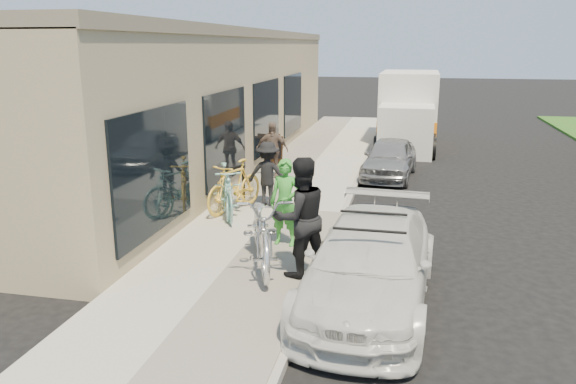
{
  "coord_description": "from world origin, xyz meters",
  "views": [
    {
      "loc": [
        0.89,
        -8.97,
        3.77
      ],
      "look_at": [
        -1.3,
        1.13,
        1.05
      ],
      "focal_mm": 35.0,
      "sensor_mm": 36.0,
      "label": 1
    }
  ],
  "objects_px": {
    "sandwich_board": "(273,149)",
    "cruiser_bike_a": "(226,191)",
    "bike_rack": "(235,182)",
    "bystander_b": "(272,150)",
    "moving_truck": "(408,113)",
    "cruiser_bike_b": "(228,197)",
    "tandem_bike": "(262,228)",
    "woman_rider": "(285,202)",
    "bystander_a": "(268,174)",
    "man_standing": "(300,217)",
    "cruiser_bike_c": "(235,186)",
    "sedan_silver": "(390,158)",
    "sedan_white": "(370,263)"
  },
  "relations": [
    {
      "from": "sandwich_board",
      "to": "woman_rider",
      "type": "distance_m",
      "value": 7.37
    },
    {
      "from": "bike_rack",
      "to": "cruiser_bike_b",
      "type": "xyz_separation_m",
      "value": [
        0.04,
        -0.63,
        -0.18
      ]
    },
    {
      "from": "cruiser_bike_b",
      "to": "bystander_b",
      "type": "relative_size",
      "value": 0.98
    },
    {
      "from": "tandem_bike",
      "to": "bystander_a",
      "type": "height_order",
      "value": "bystander_a"
    },
    {
      "from": "moving_truck",
      "to": "cruiser_bike_a",
      "type": "height_order",
      "value": "moving_truck"
    },
    {
      "from": "bike_rack",
      "to": "bystander_b",
      "type": "distance_m",
      "value": 3.15
    },
    {
      "from": "sedan_white",
      "to": "sedan_silver",
      "type": "xyz_separation_m",
      "value": [
        -0.05,
        8.41,
        -0.06
      ]
    },
    {
      "from": "cruiser_bike_a",
      "to": "tandem_bike",
      "type": "bearing_deg",
      "value": -85.04
    },
    {
      "from": "sedan_white",
      "to": "man_standing",
      "type": "distance_m",
      "value": 1.35
    },
    {
      "from": "moving_truck",
      "to": "tandem_bike",
      "type": "relative_size",
      "value": 2.27
    },
    {
      "from": "bike_rack",
      "to": "woman_rider",
      "type": "bearing_deg",
      "value": -52.64
    },
    {
      "from": "man_standing",
      "to": "cruiser_bike_a",
      "type": "relative_size",
      "value": 1.03
    },
    {
      "from": "bystander_a",
      "to": "moving_truck",
      "type": "bearing_deg",
      "value": -106.45
    },
    {
      "from": "tandem_bike",
      "to": "cruiser_bike_a",
      "type": "xyz_separation_m",
      "value": [
        -1.47,
        2.51,
        -0.09
      ]
    },
    {
      "from": "cruiser_bike_c",
      "to": "bystander_a",
      "type": "relative_size",
      "value": 1.26
    },
    {
      "from": "cruiser_bike_a",
      "to": "bystander_b",
      "type": "relative_size",
      "value": 1.21
    },
    {
      "from": "tandem_bike",
      "to": "woman_rider",
      "type": "height_order",
      "value": "woman_rider"
    },
    {
      "from": "cruiser_bike_b",
      "to": "bystander_b",
      "type": "distance_m",
      "value": 3.79
    },
    {
      "from": "tandem_bike",
      "to": "woman_rider",
      "type": "relative_size",
      "value": 1.54
    },
    {
      "from": "moving_truck",
      "to": "bike_rack",
      "type": "bearing_deg",
      "value": -109.5
    },
    {
      "from": "moving_truck",
      "to": "woman_rider",
      "type": "distance_m",
      "value": 12.45
    },
    {
      "from": "moving_truck",
      "to": "cruiser_bike_b",
      "type": "relative_size",
      "value": 3.73
    },
    {
      "from": "cruiser_bike_a",
      "to": "cruiser_bike_c",
      "type": "bearing_deg",
      "value": 60.96
    },
    {
      "from": "bike_rack",
      "to": "sedan_white",
      "type": "distance_m",
      "value": 5.25
    },
    {
      "from": "sedan_white",
      "to": "bystander_b",
      "type": "distance_m",
      "value": 7.89
    },
    {
      "from": "moving_truck",
      "to": "bystander_b",
      "type": "relative_size",
      "value": 3.64
    },
    {
      "from": "sandwich_board",
      "to": "cruiser_bike_c",
      "type": "xyz_separation_m",
      "value": [
        0.37,
        -5.17,
        0.11
      ]
    },
    {
      "from": "sandwich_board",
      "to": "sedan_silver",
      "type": "xyz_separation_m",
      "value": [
        3.61,
        -0.52,
        -0.03
      ]
    },
    {
      "from": "sandwich_board",
      "to": "cruiser_bike_a",
      "type": "distance_m",
      "value": 5.67
    },
    {
      "from": "moving_truck",
      "to": "woman_rider",
      "type": "xyz_separation_m",
      "value": [
        -2.07,
        -12.28,
        -0.26
      ]
    },
    {
      "from": "sedan_silver",
      "to": "moving_truck",
      "type": "bearing_deg",
      "value": 91.1
    },
    {
      "from": "tandem_bike",
      "to": "cruiser_bike_c",
      "type": "relative_size",
      "value": 1.32
    },
    {
      "from": "woman_rider",
      "to": "bystander_b",
      "type": "relative_size",
      "value": 1.05
    },
    {
      "from": "sedan_white",
      "to": "man_standing",
      "type": "xyz_separation_m",
      "value": [
        -1.15,
        0.5,
        0.48
      ]
    },
    {
      "from": "tandem_bike",
      "to": "woman_rider",
      "type": "distance_m",
      "value": 1.11
    },
    {
      "from": "moving_truck",
      "to": "woman_rider",
      "type": "bearing_deg",
      "value": -98.7
    },
    {
      "from": "sedan_silver",
      "to": "man_standing",
      "type": "bearing_deg",
      "value": -92.56
    },
    {
      "from": "cruiser_bike_a",
      "to": "sedan_silver",
      "type": "bearing_deg",
      "value": 32.34
    },
    {
      "from": "moving_truck",
      "to": "bystander_a",
      "type": "xyz_separation_m",
      "value": [
        -3.03,
        -9.82,
        -0.33
      ]
    },
    {
      "from": "sandwich_board",
      "to": "cruiser_bike_b",
      "type": "bearing_deg",
      "value": -109.55
    },
    {
      "from": "man_standing",
      "to": "bystander_b",
      "type": "relative_size",
      "value": 1.25
    },
    {
      "from": "bystander_a",
      "to": "sedan_silver",
      "type": "bearing_deg",
      "value": -121.59
    },
    {
      "from": "sandwich_board",
      "to": "bystander_b",
      "type": "xyz_separation_m",
      "value": [
        0.39,
        -1.75,
        0.32
      ]
    },
    {
      "from": "sedan_white",
      "to": "bystander_a",
      "type": "xyz_separation_m",
      "value": [
        -2.66,
        4.3,
        0.26
      ]
    },
    {
      "from": "cruiser_bike_b",
      "to": "cruiser_bike_c",
      "type": "bearing_deg",
      "value": 65.2
    },
    {
      "from": "man_standing",
      "to": "sedan_silver",
      "type": "bearing_deg",
      "value": -134.16
    },
    {
      "from": "woman_rider",
      "to": "bystander_a",
      "type": "distance_m",
      "value": 2.64
    },
    {
      "from": "cruiser_bike_c",
      "to": "bystander_a",
      "type": "xyz_separation_m",
      "value": [
        0.63,
        0.54,
        0.18
      ]
    },
    {
      "from": "cruiser_bike_b",
      "to": "cruiser_bike_c",
      "type": "xyz_separation_m",
      "value": [
        0.04,
        0.35,
        0.17
      ]
    },
    {
      "from": "bystander_a",
      "to": "woman_rider",
      "type": "bearing_deg",
      "value": 112.03
    }
  ]
}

